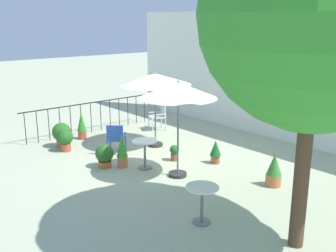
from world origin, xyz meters
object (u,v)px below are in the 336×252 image
at_px(potted_plant_2, 274,170).
at_px(potted_plant_5, 62,133).
at_px(patio_chair_0, 159,115).
at_px(potted_plant_6, 105,155).
at_px(shade_tree, 322,12).
at_px(potted_plant_0, 174,152).
at_px(patio_chair_1, 116,137).
at_px(potted_plant_1, 65,139).
at_px(cafe_table_1, 202,198).
at_px(potted_plant_4, 82,125).
at_px(cafe_table_0, 145,149).
at_px(potted_plant_3, 122,150).
at_px(potted_plant_7, 216,151).
at_px(patio_umbrella_0, 155,80).
at_px(patio_umbrella_1, 178,92).

bearing_deg(potted_plant_2, potted_plant_5, -157.69).
relative_size(patio_chair_0, potted_plant_6, 1.54).
bearing_deg(shade_tree, potted_plant_0, 165.90).
height_order(patio_chair_1, potted_plant_2, patio_chair_1).
bearing_deg(shade_tree, potted_plant_1, -174.11).
height_order(cafe_table_1, potted_plant_4, potted_plant_4).
bearing_deg(potted_plant_0, cafe_table_0, -92.30).
relative_size(patio_chair_1, potted_plant_6, 1.45).
height_order(potted_plant_1, potted_plant_3, potted_plant_3).
xyz_separation_m(cafe_table_1, patio_chair_0, (-5.55, 3.50, 0.04)).
xyz_separation_m(patio_chair_0, potted_plant_0, (2.68, -1.66, -0.30)).
distance_m(patio_chair_0, potted_plant_4, 2.67).
bearing_deg(potted_plant_5, potted_plant_7, 32.01).
bearing_deg(potted_plant_3, patio_chair_1, 155.55).
xyz_separation_m(patio_chair_0, potted_plant_6, (1.89, -3.34, -0.21)).
distance_m(shade_tree, potted_plant_7, 5.31).
distance_m(potted_plant_1, potted_plant_3, 2.18).
relative_size(patio_chair_0, potted_plant_4, 1.05).
relative_size(potted_plant_2, potted_plant_6, 1.28).
xyz_separation_m(potted_plant_0, potted_plant_1, (-2.61, -1.86, 0.13)).
distance_m(cafe_table_1, potted_plant_7, 3.24).
distance_m(patio_umbrella_0, potted_plant_2, 4.36).
bearing_deg(patio_umbrella_1, potted_plant_6, -148.18).
bearing_deg(potted_plant_7, potted_plant_0, -141.05).
distance_m(patio_umbrella_0, potted_plant_0, 2.24).
xyz_separation_m(patio_chair_1, potted_plant_3, (0.96, -0.44, -0.03)).
height_order(potted_plant_5, potted_plant_6, potted_plant_5).
bearing_deg(potted_plant_0, patio_umbrella_1, -36.99).
distance_m(potted_plant_0, potted_plant_2, 2.79).
bearing_deg(potted_plant_4, cafe_table_1, -8.44).
xyz_separation_m(cafe_table_0, potted_plant_2, (2.75, 1.57, -0.13)).
relative_size(patio_chair_0, potted_plant_2, 1.20).
bearing_deg(potted_plant_2, potted_plant_1, -155.09).
height_order(potted_plant_3, potted_plant_6, potted_plant_3).
relative_size(patio_chair_0, patio_chair_1, 1.06).
xyz_separation_m(patio_umbrella_0, patio_umbrella_1, (2.21, -1.07, 0.08)).
bearing_deg(cafe_table_1, potted_plant_4, 171.56).
distance_m(patio_umbrella_1, potted_plant_4, 4.57).
xyz_separation_m(shade_tree, potted_plant_6, (-5.27, -0.55, -3.44)).
bearing_deg(shade_tree, patio_umbrella_1, 172.57).
height_order(shade_tree, potted_plant_7, shade_tree).
distance_m(potted_plant_2, potted_plant_6, 4.18).
bearing_deg(cafe_table_1, potted_plant_5, 179.18).
relative_size(patio_umbrella_0, patio_chair_1, 2.57).
bearing_deg(potted_plant_2, potted_plant_0, -167.29).
height_order(patio_umbrella_1, potted_plant_4, patio_umbrella_1).
bearing_deg(shade_tree, potted_plant_4, 178.42).
xyz_separation_m(shade_tree, potted_plant_1, (-7.10, -0.73, -3.39)).
distance_m(patio_umbrella_1, potted_plant_6, 2.61).
xyz_separation_m(patio_chair_1, potted_plant_6, (0.68, -0.79, -0.18)).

